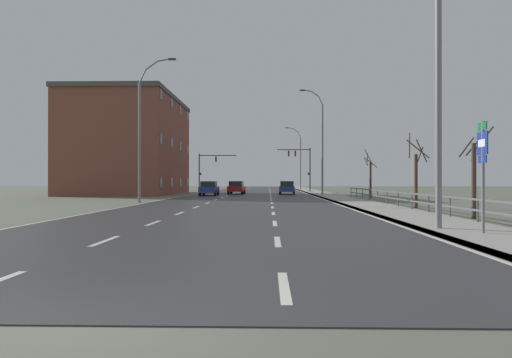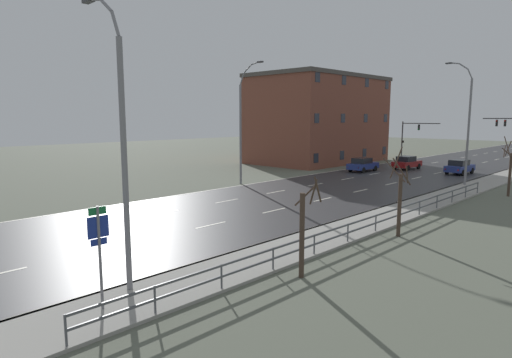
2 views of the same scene
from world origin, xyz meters
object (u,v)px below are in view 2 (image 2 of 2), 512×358
Objects in this scene: street_lamp_midground at (467,125)px; brick_building at (319,119)px; car_mid_centre at (363,165)px; car_near_left at (407,163)px; car_distant at (460,167)px; highway_sign at (99,245)px; street_lamp_foreground at (122,149)px; street_lamp_left_bank at (242,126)px; traffic_signal_left at (409,134)px.

street_lamp_midground is 23.70m from brick_building.
brick_building is at bearing 152.04° from car_mid_centre.
car_distant is (6.05, -0.19, 0.00)m from car_near_left.
car_mid_centre is 10.18m from car_distant.
highway_sign is 0.81× the size of car_near_left.
highway_sign is at bearing -73.42° from car_near_left.
street_lamp_foreground is at bearing -74.22° from car_near_left.
brick_building is (-19.00, 0.31, 5.06)m from car_distant.
car_near_left is (-9.19, 41.40, -4.21)m from street_lamp_foreground.
street_lamp_foreground is 37.97m from car_mid_centre.
street_lamp_midground is at bearing 41.71° from street_lamp_left_bank.
street_lamp_midground is 24.33m from traffic_signal_left.
car_mid_centre is 0.22× the size of brick_building.
car_distant is 19.66m from brick_building.
street_lamp_left_bank is 24.75m from car_distant.
car_distant is (11.13, -11.52, -2.89)m from traffic_signal_left.
highway_sign reaches higher than car_mid_centre.
car_mid_centre is at bearing -145.72° from car_distant.
traffic_signal_left is 16.28m from car_distant.
car_distant is at bearing 111.27° from street_lamp_midground.
car_distant is (-3.14, 41.21, -4.21)m from street_lamp_foreground.
street_lamp_left_bank is (-14.85, 19.87, 0.26)m from street_lamp_foreground.
car_mid_centre is at bearing 79.17° from street_lamp_left_bank.
street_lamp_midground is at bearing 89.98° from street_lamp_foreground.
car_near_left is 6.05m from car_distant.
brick_building is at bearing 118.28° from highway_sign.
street_lamp_foreground is 3.29m from highway_sign.
street_lamp_foreground is 2.44× the size of car_near_left.
highway_sign reaches higher than car_near_left.
street_lamp_foreground is 2.48× the size of car_mid_centre.
street_lamp_midground is at bearing -20.79° from brick_building.
street_lamp_foreground is 3.00× the size of highway_sign.
street_lamp_left_bank is 2.63× the size of car_mid_centre.
street_lamp_foreground reaches higher than car_near_left.
car_near_left is at bearing 138.00° from street_lamp_midground.
traffic_signal_left is at bearing 89.00° from street_lamp_left_bank.
brick_building is (-22.14, 41.52, 0.85)m from street_lamp_foreground.
street_lamp_midground reaches higher than street_lamp_foreground.
car_near_left is at bearing -0.54° from brick_building.
highway_sign is at bearing -61.72° from brick_building.
traffic_signal_left is at bearing 126.06° from street_lamp_midground.
car_near_left is 1.01× the size of car_distant.
street_lamp_left_bank is at bearing 126.78° from street_lamp_foreground.
car_mid_centre is at bearing 166.97° from street_lamp_midground.
car_distant is (-4.09, 42.61, -1.38)m from highway_sign.
car_near_left is at bearing -65.85° from traffic_signal_left.
street_lamp_foreground reaches higher than highway_sign.
traffic_signal_left is 13.87m from brick_building.
traffic_signal_left is at bearing 136.48° from car_distant.
traffic_signal_left is 0.29× the size of brick_building.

